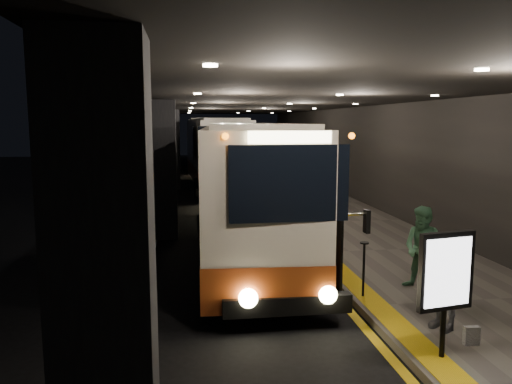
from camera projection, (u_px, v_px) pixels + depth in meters
ground at (220, 271)px, 12.51m from camera, size 90.00×90.00×0.00m
lane_line_white at (158, 231)px, 17.16m from camera, size 0.12×50.00×0.01m
kerb_stripe_yellow at (276, 227)px, 17.73m from camera, size 0.18×50.00×0.01m
sidewalk at (342, 223)px, 18.06m from camera, size 4.50×50.00×0.15m
tactile_strip at (290, 223)px, 17.78m from camera, size 0.50×50.00×0.01m
terminal_wall at (404, 142)px, 17.97m from camera, size 0.10×50.00×6.00m
support_columns at (164, 170)px, 15.91m from camera, size 0.80×24.80×4.40m
canopy at (282, 96)px, 17.12m from camera, size 9.00×50.00×0.40m
coach_main at (248, 193)px, 14.07m from camera, size 3.05×11.56×3.57m
coach_second at (215, 156)px, 28.27m from camera, size 3.05×12.18×3.80m
coach_third at (205, 144)px, 41.52m from camera, size 2.73×12.46×3.91m
passenger_boarding at (327, 222)px, 14.00m from camera, size 0.55×0.67×1.58m
passenger_waiting_green at (424, 249)px, 10.53m from camera, size 0.98×1.02×1.81m
passenger_waiting_grey at (445, 281)px, 8.56m from camera, size 0.89×1.13×1.72m
bag_polka at (471, 336)px, 8.02m from camera, size 0.26×0.12×0.30m
info_sign at (446, 274)px, 7.42m from camera, size 0.93×0.27×1.95m
stanchion_post at (364, 270)px, 10.18m from camera, size 0.05×0.05×1.13m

